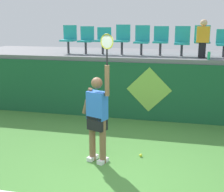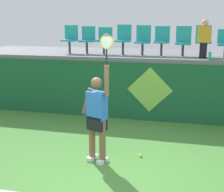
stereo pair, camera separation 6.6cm
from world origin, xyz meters
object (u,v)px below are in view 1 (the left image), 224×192
(stadium_chair_0, at_px, (69,38))
(stadium_chair_8, at_px, (224,42))
(stadium_chair_7, at_px, (202,39))
(tennis_player, at_px, (97,115))
(stadium_chair_5, at_px, (161,39))
(water_bottle, at_px, (209,56))
(stadium_chair_1, at_px, (86,39))
(stadium_chair_6, at_px, (182,40))
(spectator_0, at_px, (203,38))
(stadium_chair_3, at_px, (122,38))
(stadium_chair_4, at_px, (142,39))
(tennis_ball, at_px, (141,155))
(stadium_chair_2, at_px, (103,39))

(stadium_chair_0, bearing_deg, stadium_chair_8, -0.04)
(stadium_chair_7, bearing_deg, tennis_player, -118.08)
(stadium_chair_5, xyz_separation_m, stadium_chair_7, (1.18, 0.00, 0.02))
(tennis_player, bearing_deg, stadium_chair_0, 117.70)
(water_bottle, distance_m, stadium_chair_1, 3.76)
(tennis_player, relative_size, stadium_chair_5, 2.96)
(stadium_chair_6, bearing_deg, tennis_player, -111.20)
(stadium_chair_8, distance_m, spectator_0, 0.74)
(stadium_chair_3, bearing_deg, tennis_player, -85.72)
(stadium_chair_5, height_order, stadium_chair_8, stadium_chair_5)
(stadium_chair_4, bearing_deg, stadium_chair_8, -0.17)
(tennis_ball, relative_size, spectator_0, 0.06)
(tennis_player, relative_size, spectator_0, 2.42)
(water_bottle, xyz_separation_m, spectator_0, (-0.17, 0.34, 0.44))
(water_bottle, relative_size, stadium_chair_5, 0.25)
(stadium_chair_3, xyz_separation_m, spectator_0, (2.34, -0.41, 0.05))
(tennis_player, relative_size, tennis_ball, 38.61)
(stadium_chair_6, height_order, stadium_chair_7, stadium_chair_7)
(stadium_chair_0, distance_m, stadium_chair_2, 1.13)
(stadium_chair_4, bearing_deg, stadium_chair_1, -179.83)
(tennis_ball, bearing_deg, stadium_chair_7, 70.19)
(spectator_0, bearing_deg, tennis_player, -120.79)
(stadium_chair_6, xyz_separation_m, stadium_chair_8, (1.17, -0.01, -0.04))
(stadium_chair_7, bearing_deg, tennis_ball, -109.81)
(stadium_chair_0, xyz_separation_m, stadium_chair_2, (1.13, -0.01, -0.02))
(tennis_player, height_order, water_bottle, tennis_player)
(stadium_chair_4, bearing_deg, tennis_ball, -81.71)
(stadium_chair_2, relative_size, stadium_chair_6, 0.95)
(tennis_ball, bearing_deg, stadium_chair_3, 107.77)
(stadium_chair_6, bearing_deg, stadium_chair_3, -179.93)
(tennis_player, bearing_deg, spectator_0, 59.21)
(tennis_ball, xyz_separation_m, stadium_chair_5, (0.06, 3.44, 2.20))
(stadium_chair_1, bearing_deg, tennis_player, -69.44)
(tennis_player, bearing_deg, water_bottle, 54.43)
(tennis_ball, xyz_separation_m, stadium_chair_4, (-0.50, 3.45, 2.21))
(stadium_chair_2, relative_size, stadium_chair_7, 0.92)
(stadium_chair_5, bearing_deg, tennis_ball, -90.98)
(tennis_ball, relative_size, stadium_chair_6, 0.08)
(stadium_chair_6, relative_size, stadium_chair_8, 1.11)
(stadium_chair_2, height_order, stadium_chair_5, stadium_chair_5)
(tennis_player, bearing_deg, stadium_chair_1, 110.56)
(spectator_0, bearing_deg, water_bottle, -63.48)
(stadium_chair_1, distance_m, spectator_0, 3.52)
(stadium_chair_7, relative_size, stadium_chair_8, 1.14)
(stadium_chair_4, bearing_deg, stadium_chair_5, -0.44)
(stadium_chair_7, bearing_deg, stadium_chair_4, 179.88)
(water_bottle, distance_m, stadium_chair_3, 2.65)
(stadium_chair_0, bearing_deg, tennis_player, -62.30)
(stadium_chair_2, bearing_deg, stadium_chair_8, 0.06)
(water_bottle, bearing_deg, stadium_chair_5, 151.20)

